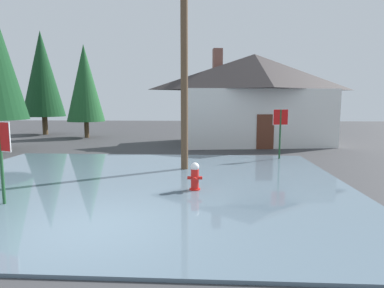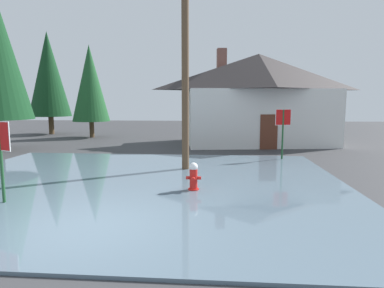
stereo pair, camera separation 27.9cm
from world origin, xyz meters
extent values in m
cube|color=#38383A|center=(0.00, 0.00, -0.05)|extent=(80.00, 80.00, 0.10)
cube|color=slate|center=(-0.03, 3.82, 0.04)|extent=(13.94, 11.59, 0.07)
cube|color=silver|center=(0.44, -1.35, 0.00)|extent=(3.10, 0.58, 0.01)
cylinder|color=#1E4C28|center=(-2.85, 1.42, 1.10)|extent=(0.08, 0.08, 2.20)
cylinder|color=red|center=(2.06, 3.06, 0.05)|extent=(0.33, 0.33, 0.11)
cylinder|color=red|center=(2.06, 3.06, 0.41)|extent=(0.24, 0.24, 0.60)
sphere|color=white|center=(2.06, 3.06, 0.78)|extent=(0.26, 0.26, 0.26)
cylinder|color=red|center=(1.88, 3.06, 0.44)|extent=(0.11, 0.10, 0.10)
cylinder|color=red|center=(2.23, 3.06, 0.44)|extent=(0.11, 0.10, 0.10)
cylinder|color=red|center=(2.06, 2.89, 0.44)|extent=(0.12, 0.11, 0.12)
cylinder|color=brown|center=(1.50, 6.16, 4.35)|extent=(0.28, 0.28, 8.69)
cylinder|color=#1E4C28|center=(5.76, 8.75, 1.18)|extent=(0.08, 0.08, 2.36)
cube|color=white|center=(5.76, 8.75, 2.01)|extent=(0.73, 0.17, 0.74)
cube|color=red|center=(5.76, 8.75, 2.01)|extent=(0.69, 0.17, 0.70)
cube|color=silver|center=(5.31, 14.91, 1.73)|extent=(9.52, 6.42, 3.46)
pyramid|color=#332D2D|center=(5.31, 14.91, 4.59)|extent=(10.28, 6.93, 2.25)
cube|color=brown|center=(2.98, 15.55, 5.15)|extent=(0.68, 0.68, 2.03)
cube|color=#592D1E|center=(5.67, 12.29, 1.00)|extent=(1.00, 0.20, 2.00)
cylinder|color=#4C3823|center=(-6.83, 17.70, 0.62)|extent=(0.35, 0.35, 1.24)
cone|color=#1E5128|center=(-6.83, 17.70, 4.08)|extent=(2.77, 2.77, 5.67)
cylinder|color=#4C3823|center=(-11.18, 19.88, 0.76)|extent=(0.42, 0.42, 1.51)
cone|color=#143D1E|center=(-11.18, 19.88, 4.95)|extent=(3.36, 3.36, 6.88)
camera|label=1|loc=(2.50, -6.59, 2.72)|focal=30.67mm
camera|label=2|loc=(2.78, -6.57, 2.72)|focal=30.67mm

